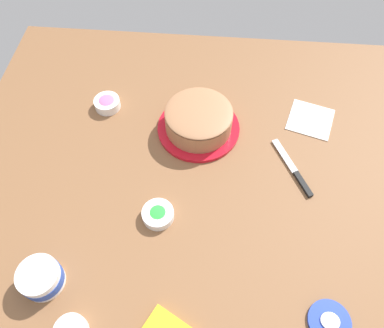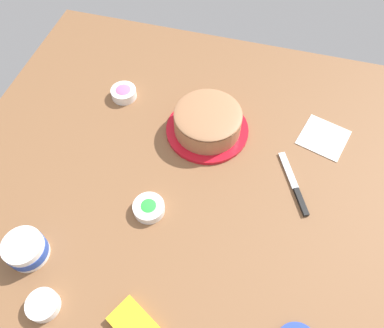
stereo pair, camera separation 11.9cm
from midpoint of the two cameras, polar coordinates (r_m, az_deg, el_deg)
The scene contains 8 objects.
ground_plane at distance 1.18m, azimuth -3.50°, elevation -4.87°, with size 1.54×1.54×0.00m, color brown.
frosted_cake at distance 1.28m, azimuth -1.65°, elevation 6.44°, with size 0.29×0.29×0.10m.
frosting_tub at distance 1.14m, azimuth -25.00°, elevation -15.71°, with size 0.11×0.11×0.07m.
frosting_tub_lid at distance 1.09m, azimuth 17.09°, elevation -22.26°, with size 0.11×0.11×0.02m.
spreading_knife at distance 1.24m, azimuth 12.85°, elevation -1.42°, with size 0.12×0.22×0.01m.
sprinkle_bowl_green at distance 1.14m, azimuth -8.23°, elevation -7.82°, with size 0.10×0.10×0.03m.
sprinkle_bowl_pink at distance 1.42m, azimuth -15.20°, elevation 8.81°, with size 0.09×0.09×0.04m.
paper_napkin at distance 1.39m, azimuth 15.31°, elevation 6.44°, with size 0.15×0.15×0.01m, color white.
Camera 1 is at (0.06, -0.56, 1.04)m, focal length 34.99 mm.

